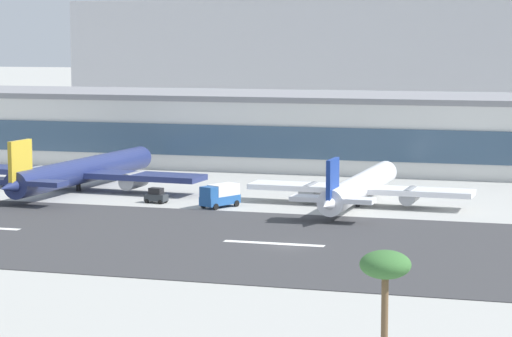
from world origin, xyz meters
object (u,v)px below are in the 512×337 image
(distant_hotel_block, at_px, (332,60))
(service_box_truck_0, at_px, (220,195))
(airliner_navy_tail_gate_1, at_px, (358,188))
(palm_tree_1, at_px, (385,271))
(service_baggage_tug_1, at_px, (156,196))
(terminal_building, at_px, (292,129))
(airliner_gold_tail_gate_0, at_px, (79,172))

(distant_hotel_block, xyz_separation_m, service_box_truck_0, (21.20, -169.56, -15.41))
(airliner_navy_tail_gate_1, distance_m, palm_tree_1, 84.55)
(distant_hotel_block, xyz_separation_m, service_baggage_tug_1, (11.04, -168.13, -16.15))
(terminal_building, distance_m, airliner_navy_tail_gate_1, 52.34)
(service_baggage_tug_1, bearing_deg, palm_tree_1, 130.53)
(terminal_building, xyz_separation_m, service_baggage_tug_1, (-6.77, -52.33, -5.67))
(terminal_building, bearing_deg, service_box_truck_0, -86.39)
(terminal_building, relative_size, airliner_navy_tail_gate_1, 3.79)
(distant_hotel_block, relative_size, palm_tree_1, 14.59)
(terminal_building, distance_m, service_box_truck_0, 54.09)
(airliner_navy_tail_gate_1, height_order, service_baggage_tug_1, airliner_navy_tail_gate_1)
(terminal_building, distance_m, distant_hotel_block, 117.63)
(airliner_navy_tail_gate_1, bearing_deg, palm_tree_1, -165.77)
(service_box_truck_0, bearing_deg, distant_hotel_block, -146.86)
(terminal_building, relative_size, distant_hotel_block, 1.02)
(service_box_truck_0, height_order, palm_tree_1, palm_tree_1)
(airliner_gold_tail_gate_0, distance_m, service_box_truck_0, 28.07)
(service_box_truck_0, distance_m, service_baggage_tug_1, 10.29)
(service_box_truck_0, relative_size, service_baggage_tug_1, 1.88)
(terminal_building, xyz_separation_m, distant_hotel_block, (-17.81, 115.80, 10.48))
(distant_hotel_block, height_order, service_baggage_tug_1, distant_hotel_block)
(distant_hotel_block, height_order, service_box_truck_0, distant_hotel_block)
(terminal_building, height_order, service_box_truck_0, terminal_building)
(airliner_gold_tail_gate_0, height_order, service_baggage_tug_1, airliner_gold_tail_gate_0)
(airliner_gold_tail_gate_0, relative_size, service_box_truck_0, 6.95)
(service_box_truck_0, height_order, service_baggage_tug_1, service_box_truck_0)
(airliner_gold_tail_gate_0, bearing_deg, service_box_truck_0, -106.10)
(airliner_navy_tail_gate_1, bearing_deg, service_baggage_tug_1, 101.90)
(service_box_truck_0, distance_m, palm_tree_1, 84.54)
(service_baggage_tug_1, bearing_deg, airliner_gold_tail_gate_0, -17.68)
(airliner_gold_tail_gate_0, height_order, airliner_navy_tail_gate_1, airliner_gold_tail_gate_0)
(palm_tree_1, bearing_deg, airliner_navy_tail_gate_1, 102.13)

